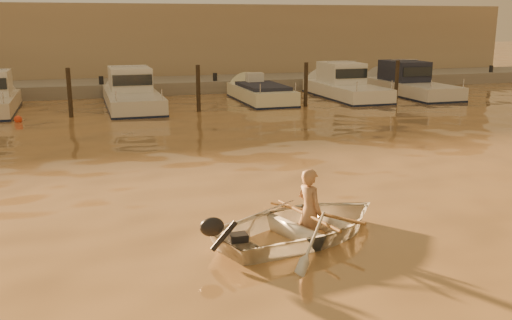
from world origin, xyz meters
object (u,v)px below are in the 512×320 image
object	(u,v)px
moored_boat_2	(132,93)
waterfront_building	(159,44)
moored_boat_4	(346,85)
dinghy	(305,225)
moored_boat_5	(410,83)
person	(309,211)
moored_boat_3	(261,97)

from	to	relation	value
moored_boat_2	waterfront_building	size ratio (longest dim) A/B	0.17
moored_boat_4	waterfront_building	xyz separation A→B (m)	(-7.91, 11.00, 1.77)
dinghy	moored_boat_2	size ratio (longest dim) A/B	0.46
moored_boat_2	moored_boat_5	xyz separation A→B (m)	(14.48, 0.00, 0.00)
dinghy	waterfront_building	distance (m)	28.50
moored_boat_4	person	bearing A→B (deg)	-117.89
waterfront_building	moored_boat_4	bearing A→B (deg)	-54.29
moored_boat_2	waterfront_building	bearing A→B (deg)	75.56
moored_boat_2	moored_boat_3	size ratio (longest dim) A/B	1.27
person	moored_boat_5	world-z (taller)	moored_boat_5
dinghy	person	world-z (taller)	person
dinghy	person	xyz separation A→B (m)	(0.09, 0.03, 0.24)
person	moored_boat_2	bearing A→B (deg)	-14.20
moored_boat_3	moored_boat_4	xyz separation A→B (m)	(4.56, 0.00, 0.40)
dinghy	moored_boat_5	bearing A→B (deg)	-56.13
person	waterfront_building	xyz separation A→B (m)	(1.28, 28.36, 1.91)
dinghy	moored_boat_5	size ratio (longest dim) A/B	0.47
moored_boat_4	dinghy	bearing A→B (deg)	-118.09
moored_boat_5	waterfront_building	xyz separation A→B (m)	(-11.65, 11.00, 1.77)
person	moored_boat_5	distance (m)	21.64
moored_boat_3	moored_boat_4	bearing A→B (deg)	0.00
dinghy	moored_boat_5	xyz separation A→B (m)	(13.02, 17.39, 0.38)
moored_boat_5	moored_boat_3	bearing A→B (deg)	180.00
person	moored_boat_5	size ratio (longest dim) A/B	0.21
dinghy	waterfront_building	xyz separation A→B (m)	(1.37, 28.39, 2.16)
dinghy	moored_boat_2	distance (m)	17.45
dinghy	moored_boat_3	xyz separation A→B (m)	(4.72, 17.39, -0.02)
person	waterfront_building	size ratio (longest dim) A/B	0.03
dinghy	moored_boat_4	size ratio (longest dim) A/B	0.50
dinghy	moored_boat_5	distance (m)	21.73
moored_boat_2	moored_boat_4	world-z (taller)	same
person	moored_boat_2	size ratio (longest dim) A/B	0.21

